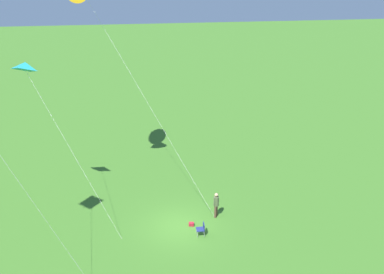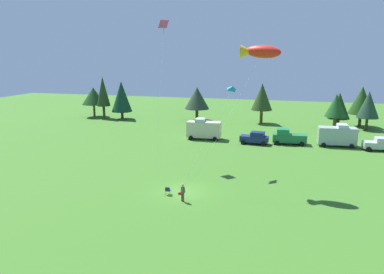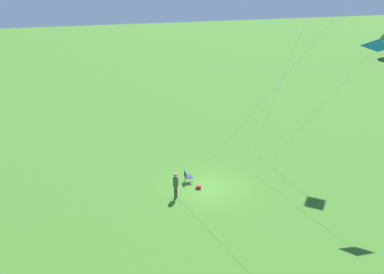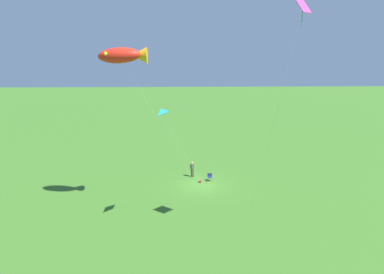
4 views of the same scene
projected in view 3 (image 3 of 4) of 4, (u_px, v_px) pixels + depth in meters
The scene contains 5 objects.
ground_plane at pixel (209, 187), 29.54m from camera, with size 160.00×160.00×0.00m, color #3A6E23.
person_kite_flyer at pixel (176, 184), 27.85m from camera, with size 0.55×0.47×1.74m.
folding_chair at pixel (187, 176), 30.02m from camera, with size 0.48×0.48×0.82m.
backpack_on_grass at pixel (198, 187), 29.32m from camera, with size 0.32×0.22×0.22m, color maroon.
kite_delta_teal at pixel (378, 44), 24.95m from camera, with size 4.97×5.87×10.01m.
Camera 3 is at (25.01, -7.87, 14.05)m, focal length 42.00 mm.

